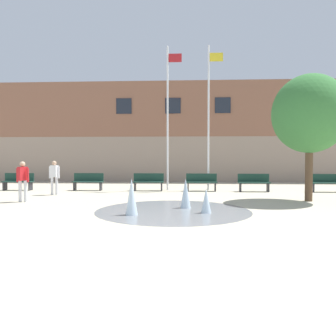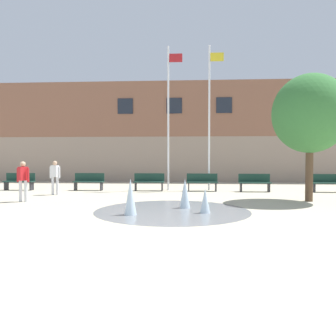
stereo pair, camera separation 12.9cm
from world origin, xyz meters
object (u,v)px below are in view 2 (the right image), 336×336
(park_bench_under_right_flagpole, at_px, (202,182))
(park_bench_under_left_flagpole, at_px, (89,181))
(adult_near_bench, at_px, (23,178))
(flagpole_right, at_px, (210,114))
(park_bench_near_trashcan, at_px, (255,182))
(teen_by_trashcan, at_px, (55,175))
(street_tree_near_building, at_px, (310,114))
(flagpole_left, at_px, (169,114))
(park_bench_center, at_px, (149,182))
(park_bench_far_right, at_px, (327,183))
(park_bench_far_left, at_px, (20,181))

(park_bench_under_right_flagpole, bearing_deg, park_bench_under_left_flagpole, 179.61)
(adult_near_bench, relative_size, flagpole_right, 0.21)
(park_bench_near_trashcan, distance_m, flagpole_right, 4.29)
(teen_by_trashcan, bearing_deg, street_tree_near_building, -170.64)
(park_bench_under_left_flagpole, relative_size, teen_by_trashcan, 1.01)
(park_bench_under_right_flagpole, relative_size, flagpole_left, 0.21)
(street_tree_near_building, bearing_deg, park_bench_under_left_flagpole, 159.33)
(park_bench_center, bearing_deg, flagpole_right, 7.73)
(park_bench_near_trashcan, distance_m, street_tree_near_building, 4.91)
(park_bench_under_left_flagpole, bearing_deg, park_bench_under_right_flagpole, -0.39)
(flagpole_left, bearing_deg, park_bench_under_left_flagpole, -173.95)
(park_bench_under_left_flagpole, xyz_separation_m, park_bench_near_trashcan, (8.67, -0.17, 0.00))
(park_bench_center, xyz_separation_m, park_bench_far_right, (9.06, -0.20, 0.00))
(park_bench_near_trashcan, height_order, teen_by_trashcan, teen_by_trashcan)
(flagpole_left, xyz_separation_m, street_tree_near_building, (5.84, -4.25, -0.61))
(park_bench_under_right_flagpole, height_order, park_bench_near_trashcan, same)
(teen_by_trashcan, relative_size, street_tree_near_building, 0.32)
(park_bench_center, relative_size, park_bench_near_trashcan, 1.00)
(teen_by_trashcan, bearing_deg, adult_near_bench, 101.61)
(park_bench_near_trashcan, bearing_deg, flagpole_left, 172.11)
(teen_by_trashcan, bearing_deg, flagpole_right, -142.65)
(adult_near_bench, bearing_deg, park_bench_far_right, -42.85)
(teen_by_trashcan, height_order, street_tree_near_building, street_tree_near_building)
(adult_near_bench, bearing_deg, park_bench_under_left_flagpole, 14.23)
(park_bench_under_left_flagpole, distance_m, street_tree_near_building, 11.18)
(park_bench_near_trashcan, distance_m, teen_by_trashcan, 9.83)
(adult_near_bench, bearing_deg, teen_by_trashcan, 22.76)
(flagpole_left, height_order, flagpole_right, flagpole_right)
(park_bench_under_right_flagpole, relative_size, teen_by_trashcan, 1.01)
(park_bench_under_right_flagpole, bearing_deg, adult_near_bench, -147.63)
(adult_near_bench, xyz_separation_m, flagpole_left, (5.45, 5.07, 3.14))
(park_bench_far_left, bearing_deg, adult_near_bench, -60.60)
(teen_by_trashcan, bearing_deg, park_bench_center, -134.59)
(park_bench_under_left_flagpole, height_order, teen_by_trashcan, teen_by_trashcan)
(teen_by_trashcan, bearing_deg, park_bench_under_right_flagpole, -145.21)
(park_bench_far_left, distance_m, park_bench_center, 6.99)
(park_bench_under_left_flagpole, bearing_deg, flagpole_right, 4.00)
(park_bench_under_left_flagpole, distance_m, flagpole_left, 5.58)
(park_bench_under_left_flagpole, height_order, street_tree_near_building, street_tree_near_building)
(flagpole_left, xyz_separation_m, flagpole_right, (2.18, 0.00, 0.00))
(park_bench_far_left, height_order, park_bench_far_right, same)
(park_bench_far_left, bearing_deg, street_tree_near_building, -15.01)
(flagpole_left, bearing_deg, park_bench_far_left, -176.14)
(park_bench_under_left_flagpole, relative_size, adult_near_bench, 1.01)
(flagpole_left, bearing_deg, teen_by_trashcan, -153.25)
(flagpole_right, xyz_separation_m, street_tree_near_building, (3.66, -4.25, -0.62))
(park_bench_center, xyz_separation_m, adult_near_bench, (-4.43, -4.63, 0.45))
(park_bench_far_left, relative_size, street_tree_near_building, 0.32)
(teen_by_trashcan, height_order, flagpole_left, flagpole_left)
(park_bench_under_right_flagpole, distance_m, adult_near_bench, 8.56)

